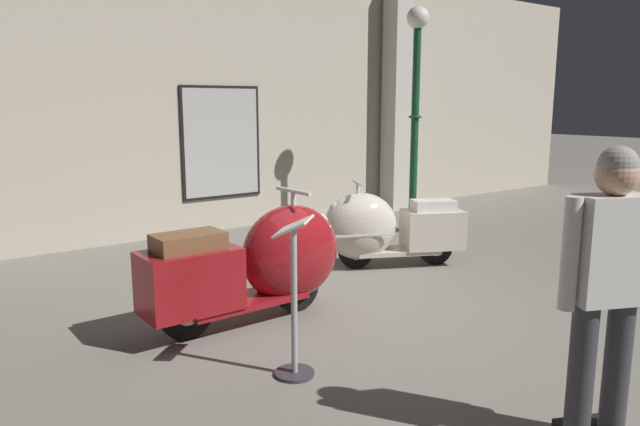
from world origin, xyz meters
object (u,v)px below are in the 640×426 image
(scooter_0, at_px, (262,262))
(lamppost, at_px, (415,103))
(scooter_1, at_px, (383,228))
(info_stanchion, at_px, (294,311))
(visitor_0, at_px, (608,278))

(scooter_0, xyz_separation_m, lamppost, (3.65, 1.82, 1.36))
(lamppost, bearing_deg, scooter_0, -153.58)
(scooter_0, relative_size, scooter_1, 1.11)
(info_stanchion, bearing_deg, scooter_1, 35.73)
(lamppost, bearing_deg, info_stanchion, -144.46)
(scooter_0, height_order, info_stanchion, scooter_0)
(scooter_1, height_order, info_stanchion, info_stanchion)
(scooter_0, relative_size, lamppost, 0.58)
(lamppost, bearing_deg, scooter_1, -144.74)
(visitor_0, xyz_separation_m, info_stanchion, (-0.88, 1.69, -0.49))
(scooter_1, xyz_separation_m, visitor_0, (-1.49, -3.39, 0.50))
(scooter_0, bearing_deg, scooter_1, 16.58)
(lamppost, xyz_separation_m, info_stanchion, (-4.04, -2.89, -1.41))
(scooter_1, height_order, visitor_0, visitor_0)
(scooter_0, distance_m, visitor_0, 2.84)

